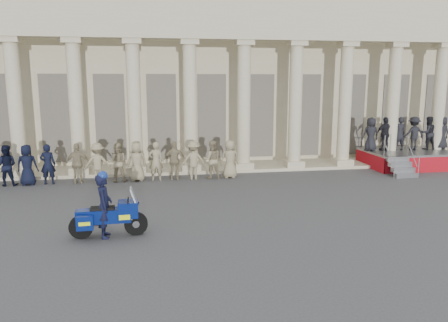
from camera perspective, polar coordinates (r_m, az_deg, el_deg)
ground at (r=13.58m, az=-6.87°, el=-8.65°), size 90.00×90.00×0.00m
building at (r=27.57m, az=-8.44°, el=10.58°), size 40.00×12.50×9.00m
officer_rank at (r=20.34m, az=-23.31°, el=-0.44°), size 18.05×0.66×1.75m
reviewing_stand at (r=24.48m, az=22.95°, el=2.64°), size 4.84×4.05×2.58m
motorcycle at (r=13.00m, az=-14.78°, el=-6.97°), size 2.21×0.91×1.42m
rider at (r=12.90m, az=-15.39°, el=-5.52°), size 0.46×0.69×1.94m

